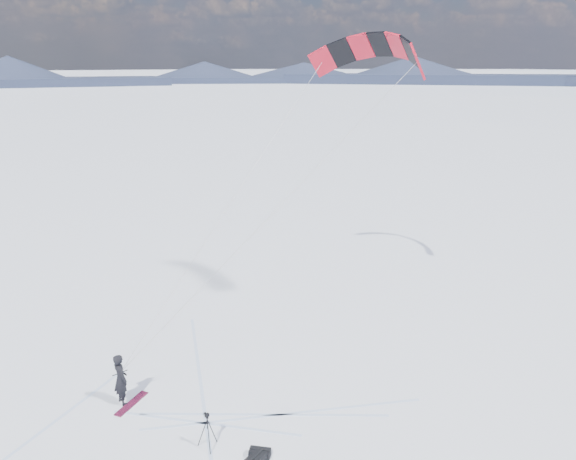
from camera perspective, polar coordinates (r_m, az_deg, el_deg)
ground at (r=18.89m, az=-12.38°, el=-20.30°), size 1800.00×1800.00×0.00m
horizon_hills at (r=17.03m, az=-13.12°, el=-10.73°), size 704.00×704.42×8.68m
snow_tracks at (r=18.30m, az=-12.86°, el=-21.72°), size 17.62×14.39×0.01m
snowkiter at (r=20.99m, az=-16.43°, el=-16.48°), size 0.52×0.72×1.84m
snowboard at (r=20.84m, az=-15.61°, el=-16.61°), size 1.43×1.10×0.04m
tripod at (r=18.02m, az=-8.20°, el=-19.07°), size 0.60×0.61×1.18m
gear_bag_b at (r=17.93m, az=-2.88°, el=-21.66°), size 0.67×0.66×0.29m
power_kite at (r=25.72m, az=8.55°, el=17.24°), size 13.88×5.99×11.37m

